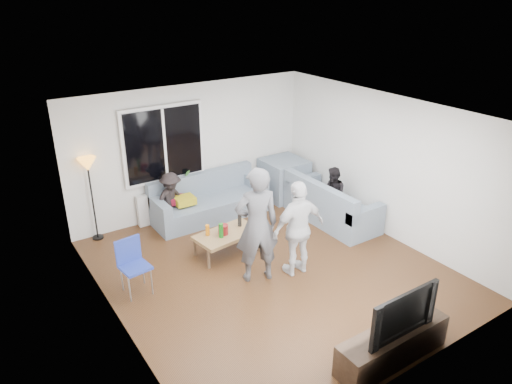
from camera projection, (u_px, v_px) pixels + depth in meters
floor at (271, 271)px, 7.90m from camera, size 5.00×5.50×0.04m
ceiling at (273, 113)px, 6.85m from camera, size 5.00×5.50×0.04m
wall_back at (191, 150)px, 9.49m from camera, size 5.00×0.04×2.60m
wall_front at (418, 284)px, 5.26m from camera, size 5.00×0.04×2.60m
wall_left at (110, 242)px, 6.10m from camera, size 0.04×5.50×2.60m
wall_right at (386, 166)px, 8.65m from camera, size 0.04×5.50×2.60m
window_frame at (164, 144)px, 9.03m from camera, size 1.62×0.06×1.47m
window_glass at (164, 144)px, 9.00m from camera, size 1.50×0.02×1.35m
window_mullion at (165, 144)px, 8.99m from camera, size 0.05×0.03×1.35m
radiator at (169, 204)px, 9.49m from camera, size 1.30×0.12×0.62m
potted_plant at (186, 178)px, 9.47m from camera, size 0.19×0.15×0.35m
vase at (156, 189)px, 9.18m from camera, size 0.18×0.18×0.16m
sofa_back_section at (210, 198)px, 9.51m from camera, size 2.30×0.85×0.85m
sofa_right_section at (332, 201)px, 9.37m from camera, size 2.00×0.85×0.85m
sofa_corner at (284, 179)px, 10.44m from camera, size 0.85×0.85×0.85m
cushion_yellow at (184, 200)px, 9.18m from camera, size 0.39×0.33×0.14m
cushion_red at (180, 200)px, 9.21m from camera, size 0.46×0.44×0.13m
coffee_table at (227, 243)px, 8.30m from camera, size 1.17×0.74×0.40m
pitcher at (223, 230)px, 8.15m from camera, size 0.17×0.17×0.17m
side_chair at (135, 268)px, 7.15m from camera, size 0.45×0.45×0.86m
floor_lamp at (92, 200)px, 8.56m from camera, size 0.32×0.32×1.56m
player_left at (257, 225)px, 7.30m from camera, size 0.79×0.64×1.88m
player_right at (299, 228)px, 7.53m from camera, size 0.94×0.43×1.59m
spectator_right at (333, 195)px, 9.31m from camera, size 0.56×0.64×1.10m
spectator_back at (171, 200)px, 9.08m from camera, size 0.80×0.60×1.11m
tv_console at (392, 345)px, 5.93m from camera, size 1.60×0.40×0.44m
television at (397, 310)px, 5.72m from camera, size 1.07×0.14×0.61m
bottle_a at (208, 230)px, 8.11m from camera, size 0.07×0.07×0.19m
bottle_e at (240, 220)px, 8.40m from camera, size 0.07×0.07×0.24m
bottle_b at (221, 231)px, 8.02m from camera, size 0.08×0.08×0.25m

